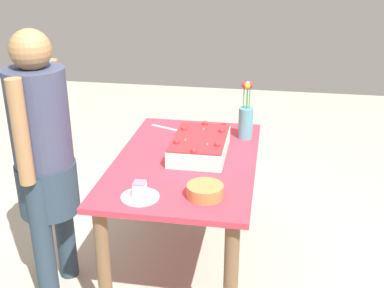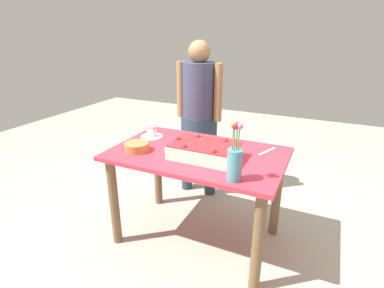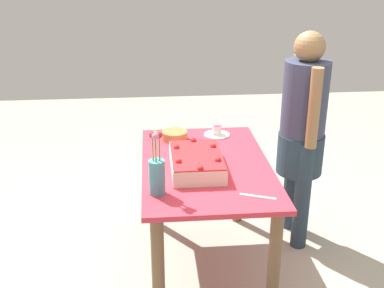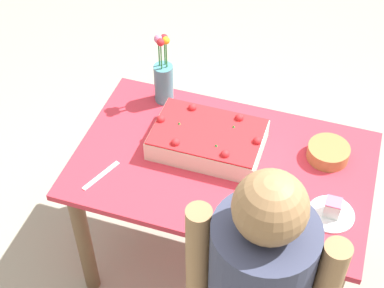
{
  "view_description": "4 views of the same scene",
  "coord_description": "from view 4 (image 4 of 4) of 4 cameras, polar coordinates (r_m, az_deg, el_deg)",
  "views": [
    {
      "loc": [
        -2.4,
        -0.44,
        1.86
      ],
      "look_at": [
        -0.02,
        -0.04,
        0.84
      ],
      "focal_mm": 45.0,
      "sensor_mm": 36.0,
      "label": 1
    },
    {
      "loc": [
        0.81,
        -1.83,
        1.57
      ],
      "look_at": [
        -0.0,
        -0.08,
        0.83
      ],
      "focal_mm": 28.0,
      "sensor_mm": 36.0,
      "label": 2
    },
    {
      "loc": [
        2.67,
        -0.32,
        1.96
      ],
      "look_at": [
        0.01,
        -0.09,
        0.88
      ],
      "focal_mm": 45.0,
      "sensor_mm": 36.0,
      "label": 3
    },
    {
      "loc": [
        -0.4,
        1.62,
        2.56
      ],
      "look_at": [
        0.12,
        0.04,
        0.86
      ],
      "focal_mm": 55.0,
      "sensor_mm": 36.0,
      "label": 4
    }
  ],
  "objects": [
    {
      "name": "dining_table",
      "position": [
        2.57,
        2.89,
        -3.89
      ],
      "size": [
        1.24,
        0.78,
        0.74
      ],
      "color": "#CE3040",
      "rests_on": "ground_plane"
    },
    {
      "name": "cake_knife",
      "position": [
        2.44,
        -8.81,
        -3.03
      ],
      "size": [
        0.09,
        0.19,
        0.0
      ],
      "primitive_type": "cube",
      "rotation": [
        0.0,
        0.0,
        4.32
      ],
      "color": "silver",
      "rests_on": "dining_table"
    },
    {
      "name": "serving_plate_with_slice",
      "position": [
        2.33,
        13.39,
        -6.34
      ],
      "size": [
        0.18,
        0.18,
        0.08
      ],
      "color": "white",
      "rests_on": "dining_table"
    },
    {
      "name": "fruit_bowl",
      "position": [
        2.53,
        13.07,
        -0.79
      ],
      "size": [
        0.18,
        0.18,
        0.06
      ],
      "primitive_type": "cylinder",
      "color": "#AF7741",
      "rests_on": "dining_table"
    },
    {
      "name": "flower_vase",
      "position": [
        2.68,
        -2.77,
        6.35
      ],
      "size": [
        0.09,
        0.09,
        0.35
      ],
      "color": "teal",
      "rests_on": "dining_table"
    },
    {
      "name": "sheet_cake",
      "position": [
        2.49,
        1.53,
        0.47
      ],
      "size": [
        0.46,
        0.3,
        0.12
      ],
      "color": "#EFECCE",
      "rests_on": "dining_table"
    },
    {
      "name": "ground_plane",
      "position": [
        3.05,
        2.47,
        -11.32
      ],
      "size": [
        8.0,
        8.0,
        0.0
      ],
      "primitive_type": "plane",
      "color": "#A9A491"
    }
  ]
}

